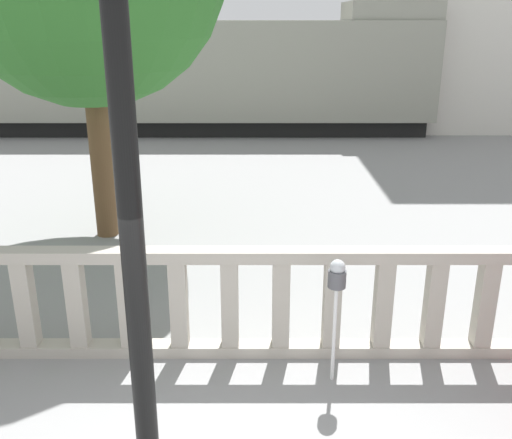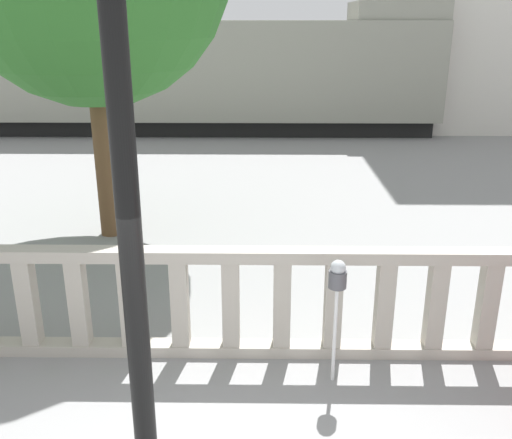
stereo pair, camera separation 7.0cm
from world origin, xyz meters
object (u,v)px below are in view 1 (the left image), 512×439
Objects in this scene: parking_meter at (339,283)px; train_far at (187,59)px; train_near at (113,75)px; lamppost at (131,203)px.

train_far is (-4.41, 23.77, 0.77)m from parking_meter.
parking_meter is 0.05× the size of train_far.
train_near is 8.77m from train_far.
train_near is at bearing -100.45° from train_far.
lamppost is 17.28m from train_near.
lamppost reaches higher than train_far.
train_far is at bearing 100.50° from parking_meter.
train_far is at bearing 95.94° from lamppost.
lamppost is 25.51m from train_far.
train_near is (-4.23, 16.75, -0.60)m from lamppost.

